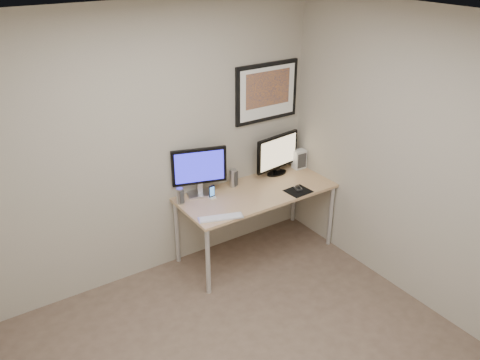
{
  "coord_description": "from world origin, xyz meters",
  "views": [
    {
      "loc": [
        -1.66,
        -2.35,
        3.06
      ],
      "look_at": [
        0.63,
        1.1,
        1.05
      ],
      "focal_mm": 38.0,
      "sensor_mm": 36.0,
      "label": 1
    }
  ],
  "objects": [
    {
      "name": "speaker_right",
      "position": [
        0.87,
        1.58,
        0.82
      ],
      "size": [
        0.1,
        0.1,
        0.19
      ],
      "primitive_type": "cylinder",
      "rotation": [
        0.0,
        0.0,
        0.44
      ],
      "color": "#A6A5AA",
      "rests_on": "desk"
    },
    {
      "name": "keyboard",
      "position": [
        0.42,
        1.09,
        0.74
      ],
      "size": [
        0.43,
        0.24,
        0.01
      ],
      "primitive_type": "cube",
      "rotation": [
        0.0,
        0.0,
        -0.33
      ],
      "color": "silver",
      "rests_on": "desk"
    },
    {
      "name": "fan_unit",
      "position": [
        1.72,
        1.56,
        0.83
      ],
      "size": [
        0.14,
        0.11,
        0.21
      ],
      "primitive_type": "cube",
      "rotation": [
        0.0,
        0.0,
        -0.06
      ],
      "color": "silver",
      "rests_on": "desk"
    },
    {
      "name": "mouse",
      "position": [
        1.38,
        1.15,
        0.75
      ],
      "size": [
        0.08,
        0.11,
        0.03
      ],
      "primitive_type": "ellipsoid",
      "rotation": [
        0.0,
        0.0,
        -0.29
      ],
      "color": "black",
      "rests_on": "mousepad"
    },
    {
      "name": "framed_art",
      "position": [
        1.35,
        1.68,
        1.62
      ],
      "size": [
        0.75,
        0.04,
        0.6
      ],
      "color": "black",
      "rests_on": "room"
    },
    {
      "name": "monitor_large",
      "position": [
        0.49,
        1.6,
        1.0
      ],
      "size": [
        0.53,
        0.24,
        0.49
      ],
      "rotation": [
        0.0,
        0.0,
        -0.3
      ],
      "color": "#A6A5AA",
      "rests_on": "desk"
    },
    {
      "name": "mousepad",
      "position": [
        1.35,
        1.12,
        0.73
      ],
      "size": [
        0.25,
        0.22,
        0.0
      ],
      "primitive_type": "cube",
      "rotation": [
        0.0,
        0.0,
        0.05
      ],
      "color": "black",
      "rests_on": "desk"
    },
    {
      "name": "desk",
      "position": [
        1.0,
        1.35,
        0.66
      ],
      "size": [
        1.6,
        0.7,
        0.73
      ],
      "color": "#A97D52",
      "rests_on": "floor"
    },
    {
      "name": "phone_dock",
      "position": [
        0.55,
        1.47,
        0.8
      ],
      "size": [
        0.07,
        0.07,
        0.14
      ],
      "primitive_type": "cube",
      "rotation": [
        0.0,
        0.0,
        0.06
      ],
      "color": "black",
      "rests_on": "desk"
    },
    {
      "name": "speaker_left",
      "position": [
        0.24,
        1.55,
        0.81
      ],
      "size": [
        0.07,
        0.07,
        0.16
      ],
      "primitive_type": "cylinder",
      "rotation": [
        0.0,
        0.0,
        0.15
      ],
      "color": "#A6A5AA",
      "rests_on": "desk"
    },
    {
      "name": "monitor_tv",
      "position": [
        1.42,
        1.56,
        0.97
      ],
      "size": [
        0.56,
        0.16,
        0.44
      ],
      "rotation": [
        0.0,
        0.0,
        0.14
      ],
      "color": "black",
      "rests_on": "desk"
    },
    {
      "name": "room",
      "position": [
        0.0,
        0.45,
        1.64
      ],
      "size": [
        3.6,
        3.6,
        3.6
      ],
      "color": "white",
      "rests_on": "ground"
    }
  ]
}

